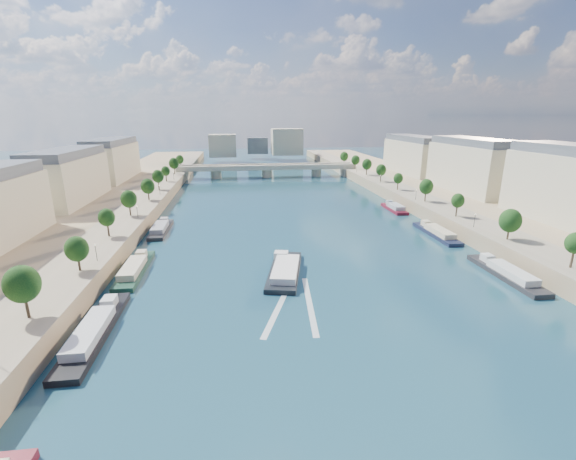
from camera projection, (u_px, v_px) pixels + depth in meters
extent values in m
plane|color=#0D303B|center=(297.00, 235.00, 127.25)|extent=(700.00, 700.00, 0.00)
cube|color=#9E8460|center=(65.00, 237.00, 117.48)|extent=(44.00, 520.00, 5.00)
cube|color=#9E8460|center=(499.00, 220.00, 135.59)|extent=(44.00, 520.00, 5.00)
cube|color=gray|center=(115.00, 227.00, 118.64)|extent=(14.00, 520.00, 0.10)
cube|color=gray|center=(460.00, 215.00, 132.98)|extent=(14.00, 520.00, 0.10)
cylinder|color=#382B1E|center=(22.00, 313.00, 63.26)|extent=(0.50, 0.50, 3.82)
ellipsoid|color=#113313|center=(18.00, 293.00, 62.23)|extent=(4.80, 4.80, 5.52)
cylinder|color=#382B1E|center=(78.00, 260.00, 86.06)|extent=(0.50, 0.50, 3.82)
ellipsoid|color=#113313|center=(76.00, 245.00, 85.03)|extent=(4.80, 4.80, 5.52)
cylinder|color=#382B1E|center=(111.00, 230.00, 108.86)|extent=(0.50, 0.50, 3.82)
ellipsoid|color=#113313|center=(109.00, 218.00, 107.83)|extent=(4.80, 4.80, 5.52)
cylinder|color=#382B1E|center=(133.00, 210.00, 131.65)|extent=(0.50, 0.50, 3.82)
ellipsoid|color=#113313|center=(131.00, 200.00, 130.62)|extent=(4.80, 4.80, 5.52)
cylinder|color=#382B1E|center=(148.00, 196.00, 154.45)|extent=(0.50, 0.50, 3.82)
ellipsoid|color=#113313|center=(147.00, 187.00, 153.42)|extent=(4.80, 4.80, 5.52)
cylinder|color=#382B1E|center=(159.00, 186.00, 177.25)|extent=(0.50, 0.50, 3.82)
ellipsoid|color=#113313|center=(158.00, 178.00, 176.22)|extent=(4.80, 4.80, 5.52)
cylinder|color=#382B1E|center=(168.00, 178.00, 200.04)|extent=(0.50, 0.50, 3.82)
ellipsoid|color=#113313|center=(167.00, 171.00, 199.02)|extent=(4.80, 4.80, 5.52)
cylinder|color=#382B1E|center=(174.00, 171.00, 222.84)|extent=(0.50, 0.50, 3.82)
ellipsoid|color=#113313|center=(174.00, 165.00, 221.81)|extent=(4.80, 4.80, 5.52)
cylinder|color=#382B1E|center=(180.00, 166.00, 245.64)|extent=(0.50, 0.50, 3.82)
ellipsoid|color=#113313|center=(180.00, 160.00, 244.61)|extent=(4.80, 4.80, 5.52)
cylinder|color=#382B1E|center=(506.00, 231.00, 107.50)|extent=(0.50, 0.50, 3.82)
ellipsoid|color=#113313|center=(508.00, 219.00, 106.47)|extent=(4.80, 4.80, 5.52)
cylinder|color=#382B1E|center=(459.00, 211.00, 130.29)|extent=(0.50, 0.50, 3.82)
ellipsoid|color=#113313|center=(460.00, 201.00, 129.26)|extent=(4.80, 4.80, 5.52)
cylinder|color=#382B1E|center=(425.00, 197.00, 153.09)|extent=(0.50, 0.50, 3.82)
ellipsoid|color=#113313|center=(426.00, 188.00, 152.06)|extent=(4.80, 4.80, 5.52)
cylinder|color=#382B1E|center=(401.00, 186.00, 175.89)|extent=(0.50, 0.50, 3.82)
ellipsoid|color=#113313|center=(401.00, 178.00, 174.86)|extent=(4.80, 4.80, 5.52)
cylinder|color=#382B1E|center=(382.00, 178.00, 198.68)|extent=(0.50, 0.50, 3.82)
ellipsoid|color=#113313|center=(382.00, 171.00, 197.66)|extent=(4.80, 4.80, 5.52)
cylinder|color=#382B1E|center=(366.00, 172.00, 221.48)|extent=(0.50, 0.50, 3.82)
ellipsoid|color=#113313|center=(367.00, 165.00, 220.45)|extent=(4.80, 4.80, 5.52)
cylinder|color=#382B1E|center=(354.00, 166.00, 244.28)|extent=(0.50, 0.50, 3.82)
ellipsoid|color=#113313|center=(354.00, 161.00, 243.25)|extent=(4.80, 4.80, 5.52)
cylinder|color=#382B1E|center=(344.00, 162.00, 267.07)|extent=(0.50, 0.50, 3.82)
ellipsoid|color=#113313|center=(344.00, 157.00, 266.05)|extent=(4.80, 4.80, 5.52)
cylinder|color=black|center=(96.00, 253.00, 90.15)|extent=(0.14, 0.14, 4.00)
sphere|color=#FFE5B2|center=(95.00, 245.00, 89.55)|extent=(0.36, 0.36, 0.36)
cylinder|color=black|center=(137.00, 212.00, 128.14)|extent=(0.14, 0.14, 4.00)
sphere|color=#FFE5B2|center=(137.00, 206.00, 127.54)|extent=(0.36, 0.36, 0.36)
cylinder|color=black|center=(160.00, 190.00, 166.14)|extent=(0.14, 0.14, 4.00)
sphere|color=#FFE5B2|center=(159.00, 185.00, 165.54)|extent=(0.36, 0.36, 0.36)
cylinder|color=black|center=(174.00, 176.00, 204.13)|extent=(0.14, 0.14, 4.00)
sphere|color=#FFE5B2|center=(173.00, 172.00, 203.53)|extent=(0.36, 0.36, 0.36)
cylinder|color=black|center=(474.00, 221.00, 117.60)|extent=(0.14, 0.14, 4.00)
sphere|color=#FFE5B2|center=(475.00, 214.00, 117.00)|extent=(0.36, 0.36, 0.36)
cylinder|color=black|center=(416.00, 195.00, 155.60)|extent=(0.14, 0.14, 4.00)
sphere|color=#FFE5B2|center=(416.00, 190.00, 155.00)|extent=(0.36, 0.36, 0.36)
cylinder|color=black|center=(380.00, 180.00, 193.59)|extent=(0.14, 0.14, 4.00)
sphere|color=#FFE5B2|center=(381.00, 175.00, 192.99)|extent=(0.36, 0.36, 0.36)
cylinder|color=black|center=(357.00, 169.00, 231.59)|extent=(0.14, 0.14, 4.00)
sphere|color=#FFE5B2|center=(357.00, 166.00, 230.99)|extent=(0.36, 0.36, 0.36)
cube|color=#C3B896|center=(68.00, 176.00, 151.21)|extent=(16.00, 52.00, 20.00)
cube|color=#474C54|center=(63.00, 146.00, 147.89)|extent=(14.72, 50.44, 3.20)
cube|color=#C3B896|center=(113.00, 160.00, 206.30)|extent=(16.00, 52.00, 20.00)
cube|color=#474C54|center=(110.00, 138.00, 202.98)|extent=(14.72, 50.44, 3.20)
cube|color=#C3B896|center=(470.00, 169.00, 172.60)|extent=(16.00, 52.00, 20.00)
cube|color=#474C54|center=(474.00, 142.00, 169.28)|extent=(14.72, 50.44, 3.20)
cube|color=#C3B896|center=(413.00, 156.00, 227.69)|extent=(16.00, 52.00, 20.00)
cube|color=#474C54|center=(415.00, 136.00, 224.37)|extent=(14.72, 50.44, 3.20)
cube|color=#C3B896|center=(223.00, 146.00, 318.94)|extent=(22.00, 18.00, 18.00)
cube|color=#C3B896|center=(287.00, 142.00, 334.79)|extent=(26.00, 20.00, 22.00)
cube|color=#474C54|center=(257.00, 145.00, 347.04)|extent=(18.00, 16.00, 14.00)
cube|color=#C1B79E|center=(267.00, 167.00, 244.57)|extent=(112.00, 11.00, 2.20)
cube|color=#C1B79E|center=(268.00, 166.00, 239.39)|extent=(112.00, 0.80, 0.90)
cube|color=#C1B79E|center=(266.00, 164.00, 248.89)|extent=(112.00, 0.80, 0.90)
cylinder|color=#C1B79E|center=(216.00, 174.00, 241.60)|extent=(6.40, 6.40, 5.00)
cylinder|color=#C1B79E|center=(267.00, 173.00, 245.63)|extent=(6.40, 6.40, 5.00)
cylinder|color=#C1B79E|center=(316.00, 172.00, 249.65)|extent=(6.40, 6.40, 5.00)
cube|color=#C1B79E|center=(184.00, 175.00, 239.08)|extent=(6.00, 12.00, 5.00)
cube|color=#C1B79E|center=(346.00, 172.00, 252.17)|extent=(6.00, 12.00, 5.00)
cube|color=black|center=(285.00, 272.00, 96.58)|extent=(12.25, 25.92, 1.78)
cube|color=silver|center=(286.00, 269.00, 94.20)|extent=(9.15, 17.10, 1.61)
cube|color=silver|center=(281.00, 255.00, 103.19)|extent=(4.12, 3.68, 1.80)
cube|color=silver|center=(279.00, 306.00, 80.11)|extent=(9.68, 24.95, 0.04)
cube|color=silver|center=(310.00, 304.00, 80.92)|extent=(3.55, 26.00, 0.04)
cube|color=black|center=(96.00, 333.00, 69.62)|extent=(5.00, 28.82, 1.80)
cube|color=silver|center=(90.00, 331.00, 66.95)|extent=(4.10, 15.85, 1.60)
cube|color=silver|center=(109.00, 302.00, 77.32)|extent=(2.50, 3.46, 1.80)
cube|color=#183D2D|center=(135.00, 271.00, 97.26)|extent=(5.00, 25.09, 1.80)
cube|color=beige|center=(132.00, 268.00, 94.86)|extent=(4.10, 13.80, 1.60)
cube|color=beige|center=(141.00, 254.00, 103.89)|extent=(2.50, 3.01, 1.80)
cube|color=#252527|center=(161.00, 230.00, 131.44)|extent=(5.00, 22.82, 1.80)
cube|color=gray|center=(160.00, 227.00, 129.21)|extent=(4.10, 12.55, 1.60)
cube|color=gray|center=(164.00, 220.00, 137.42)|extent=(2.50, 2.74, 1.80)
cube|color=#262628|center=(506.00, 275.00, 94.45)|extent=(5.00, 25.14, 1.80)
cube|color=silver|center=(512.00, 272.00, 92.06)|extent=(4.10, 13.83, 1.60)
cube|color=silver|center=(487.00, 258.00, 101.10)|extent=(2.50, 3.02, 1.80)
cube|color=#181E36|center=(436.00, 234.00, 127.04)|extent=(5.00, 24.73, 1.80)
cube|color=beige|center=(440.00, 231.00, 124.67)|extent=(4.10, 13.60, 1.60)
cube|color=beige|center=(426.00, 223.00, 133.57)|extent=(2.50, 2.97, 1.80)
cube|color=maroon|center=(394.00, 210.00, 160.51)|extent=(5.00, 18.07, 1.80)
cube|color=#A3A9AE|center=(396.00, 206.00, 158.65)|extent=(4.10, 9.94, 1.60)
cube|color=#A3A9AE|center=(390.00, 203.00, 165.14)|extent=(2.50, 2.17, 1.80)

